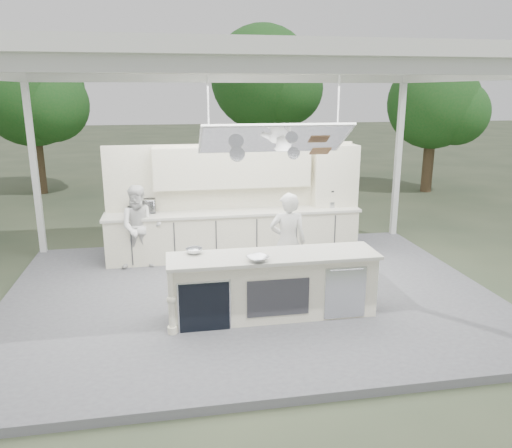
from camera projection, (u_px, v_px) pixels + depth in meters
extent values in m
plane|color=#4A5037|center=(250.00, 299.00, 8.38)|extent=(90.00, 90.00, 0.00)
cube|color=slate|center=(250.00, 295.00, 8.37)|extent=(8.00, 6.00, 0.12)
cube|color=white|center=(398.00, 160.00, 11.32)|extent=(0.12, 0.12, 3.70)
cube|color=white|center=(34.00, 170.00, 10.00)|extent=(0.12, 0.12, 3.70)
cube|color=white|center=(249.00, 63.00, 7.40)|extent=(8.20, 6.20, 0.16)
cube|color=white|center=(299.00, 65.00, 4.69)|extent=(8.00, 0.12, 0.16)
cube|color=white|center=(226.00, 79.00, 10.20)|extent=(8.00, 0.12, 0.16)
cube|color=white|center=(486.00, 76.00, 8.11)|extent=(0.12, 6.00, 0.16)
cube|color=white|center=(274.00, 138.00, 6.85)|extent=(2.00, 0.71, 0.43)
cube|color=white|center=(274.00, 138.00, 6.85)|extent=(2.06, 0.76, 0.46)
cylinder|color=white|center=(208.00, 103.00, 6.57)|extent=(0.02, 0.02, 0.95)
cylinder|color=white|center=(339.00, 103.00, 6.88)|extent=(0.02, 0.02, 0.95)
cylinder|color=silver|center=(237.00, 154.00, 6.96)|extent=(0.22, 0.14, 0.21)
cylinder|color=silver|center=(294.00, 153.00, 7.05)|extent=(0.18, 0.12, 0.18)
cube|color=olive|center=(320.00, 151.00, 7.13)|extent=(0.28, 0.18, 0.12)
cube|color=white|center=(273.00, 286.00, 7.41)|extent=(3.00, 0.70, 0.90)
cube|color=white|center=(273.00, 256.00, 7.29)|extent=(3.10, 0.78, 0.05)
cylinder|color=white|center=(171.00, 303.00, 6.82)|extent=(0.11, 0.11, 0.92)
cube|color=black|center=(204.00, 307.00, 6.92)|extent=(0.70, 0.04, 0.72)
cube|color=silver|center=(204.00, 307.00, 6.92)|extent=(0.74, 0.03, 0.72)
cube|color=#2E2E33|center=(278.00, 298.00, 7.08)|extent=(0.90, 0.02, 0.55)
cube|color=silver|center=(345.00, 293.00, 7.25)|extent=(0.62, 0.02, 0.78)
cube|color=white|center=(234.00, 235.00, 10.04)|extent=(5.00, 0.65, 0.90)
cube|color=white|center=(234.00, 212.00, 9.92)|extent=(5.08, 0.72, 0.05)
cube|color=white|center=(232.00, 199.00, 10.15)|extent=(5.00, 0.10, 2.25)
cube|color=white|center=(232.00, 167.00, 9.85)|extent=(3.10, 0.38, 0.80)
cube|color=white|center=(334.00, 177.00, 10.23)|extent=(0.90, 0.45, 1.30)
cube|color=olive|center=(334.00, 177.00, 10.23)|extent=(0.84, 0.40, 0.03)
cylinder|color=silver|center=(331.00, 204.00, 10.22)|extent=(0.20, 0.20, 0.12)
cylinder|color=black|center=(331.00, 197.00, 10.18)|extent=(0.17, 0.17, 0.20)
cylinder|color=black|center=(347.00, 204.00, 10.28)|extent=(0.16, 0.16, 0.10)
cone|color=black|center=(348.00, 196.00, 10.24)|extent=(0.14, 0.14, 0.24)
cylinder|color=#4C3926|center=(39.00, 162.00, 16.68)|extent=(0.36, 0.36, 2.10)
sphere|color=#2A551F|center=(31.00, 93.00, 16.10)|extent=(3.40, 3.40, 3.40)
sphere|color=#2A551F|center=(51.00, 104.00, 15.82)|extent=(2.38, 2.38, 2.38)
cylinder|color=#4C3926|center=(262.00, 146.00, 19.90)|extent=(0.36, 0.36, 2.45)
sphere|color=#2A551F|center=(262.00, 78.00, 19.22)|extent=(4.00, 4.00, 4.00)
sphere|color=#2A551F|center=(286.00, 88.00, 18.88)|extent=(2.80, 2.80, 2.80)
cylinder|color=#4C3926|center=(428.00, 164.00, 17.01)|extent=(0.36, 0.36, 1.92)
sphere|color=#2A551F|center=(433.00, 103.00, 16.49)|extent=(3.00, 3.00, 3.00)
sphere|color=#2A551F|center=(457.00, 113.00, 16.24)|extent=(2.10, 2.10, 2.10)
imported|color=white|center=(288.00, 242.00, 8.26)|extent=(0.66, 0.48, 1.67)
imported|color=silver|center=(140.00, 227.00, 9.31)|extent=(0.80, 0.64, 1.59)
imported|color=silver|center=(143.00, 206.00, 9.75)|extent=(0.49, 0.33, 0.27)
imported|color=silver|center=(258.00, 259.00, 6.99)|extent=(0.40, 0.40, 0.07)
imported|color=silver|center=(194.00, 251.00, 7.32)|extent=(0.29, 0.29, 0.08)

